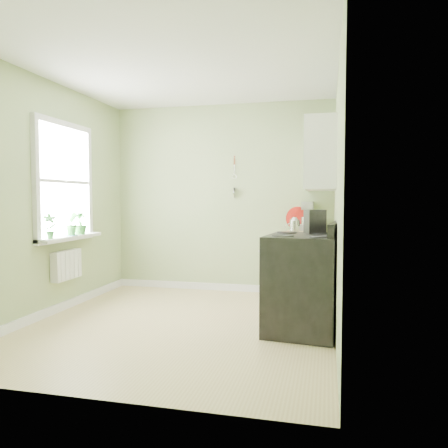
% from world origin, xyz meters
% --- Properties ---
extents(floor, '(3.20, 3.60, 0.02)m').
position_xyz_m(floor, '(0.00, 0.00, -0.01)').
color(floor, tan).
rests_on(floor, ground).
extents(ceiling, '(3.20, 3.60, 0.02)m').
position_xyz_m(ceiling, '(0.00, 0.00, 2.71)').
color(ceiling, white).
rests_on(ceiling, wall_back).
extents(wall_back, '(3.20, 0.02, 2.70)m').
position_xyz_m(wall_back, '(0.00, 1.81, 1.35)').
color(wall_back, '#A0B279').
rests_on(wall_back, floor).
extents(wall_left, '(0.02, 3.60, 2.70)m').
position_xyz_m(wall_left, '(-1.61, 0.00, 1.35)').
color(wall_left, '#A0B279').
rests_on(wall_left, floor).
extents(wall_right, '(0.02, 3.60, 2.70)m').
position_xyz_m(wall_right, '(1.61, 0.00, 1.35)').
color(wall_right, '#A0B279').
rests_on(wall_right, floor).
extents(base_cabinets, '(0.60, 1.60, 0.87)m').
position_xyz_m(base_cabinets, '(1.30, 1.00, 0.43)').
color(base_cabinets, white).
rests_on(base_cabinets, floor).
extents(countertop, '(0.64, 1.60, 0.04)m').
position_xyz_m(countertop, '(1.29, 1.00, 0.89)').
color(countertop, beige).
rests_on(countertop, base_cabinets).
extents(upper_cabinets, '(0.35, 1.40, 0.80)m').
position_xyz_m(upper_cabinets, '(1.43, 1.10, 1.85)').
color(upper_cabinets, white).
rests_on(upper_cabinets, wall_right).
extents(window, '(0.06, 1.14, 1.44)m').
position_xyz_m(window, '(-1.58, 0.30, 1.55)').
color(window, white).
rests_on(window, wall_left).
extents(window_sill, '(0.18, 1.14, 0.04)m').
position_xyz_m(window_sill, '(-1.51, 0.30, 0.88)').
color(window_sill, white).
rests_on(window_sill, wall_left).
extents(radiator, '(0.12, 0.50, 0.35)m').
position_xyz_m(radiator, '(-1.54, 0.25, 0.55)').
color(radiator, white).
rests_on(radiator, wall_left).
extents(wall_utensils, '(0.02, 0.14, 0.58)m').
position_xyz_m(wall_utensils, '(0.20, 1.78, 1.56)').
color(wall_utensils, beige).
rests_on(wall_utensils, wall_back).
extents(stove, '(0.79, 0.87, 1.11)m').
position_xyz_m(stove, '(1.28, 0.04, 0.50)').
color(stove, black).
rests_on(stove, floor).
extents(stand_mixer, '(0.23, 0.38, 0.44)m').
position_xyz_m(stand_mixer, '(1.25, 1.74, 1.10)').
color(stand_mixer, '#B2B2B7').
rests_on(stand_mixer, countertop).
extents(kettle, '(0.20, 0.12, 0.20)m').
position_xyz_m(kettle, '(1.10, 1.25, 1.01)').
color(kettle, silver).
rests_on(kettle, countertop).
extents(coffee_maker, '(0.24, 0.25, 0.32)m').
position_xyz_m(coffee_maker, '(1.38, 0.30, 1.06)').
color(coffee_maker, black).
rests_on(coffee_maker, countertop).
extents(red_tray, '(0.33, 0.13, 0.33)m').
position_xyz_m(red_tray, '(1.11, 1.72, 1.07)').
color(red_tray, '#9E1610').
rests_on(red_tray, countertop).
extents(jar, '(0.08, 0.08, 0.08)m').
position_xyz_m(jar, '(1.08, 0.30, 0.95)').
color(jar, '#BAA694').
rests_on(jar, countertop).
extents(plant_a, '(0.18, 0.18, 0.29)m').
position_xyz_m(plant_a, '(-1.50, -0.12, 1.04)').
color(plant_a, '#2A7429').
rests_on(plant_a, window_sill).
extents(plant_b, '(0.19, 0.20, 0.29)m').
position_xyz_m(plant_b, '(-1.50, 0.31, 1.04)').
color(plant_b, '#2A7429').
rests_on(plant_b, window_sill).
extents(plant_c, '(0.22, 0.22, 0.28)m').
position_xyz_m(plant_c, '(-1.50, 0.51, 1.04)').
color(plant_c, '#2A7429').
rests_on(plant_c, window_sill).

